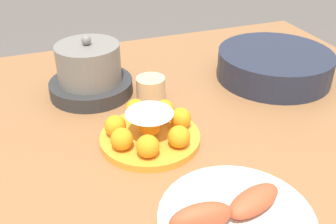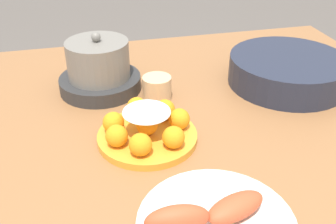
# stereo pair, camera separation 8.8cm
# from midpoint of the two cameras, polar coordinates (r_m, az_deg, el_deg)

# --- Properties ---
(dining_table) EXTENTS (1.28, 1.04, 0.71)m
(dining_table) POSITION_cam_midpoint_polar(r_m,az_deg,el_deg) (0.99, 5.14, -4.75)
(dining_table) COLOR #936038
(dining_table) RESTS_ON ground_plane
(cake_plate) EXTENTS (0.22, 0.22, 0.08)m
(cake_plate) POSITION_cam_midpoint_polar(r_m,az_deg,el_deg) (0.84, -0.09, -2.53)
(cake_plate) COLOR gold
(cake_plate) RESTS_ON dining_table
(serving_bowl) EXTENTS (0.32, 0.32, 0.08)m
(serving_bowl) POSITION_cam_midpoint_polar(r_m,az_deg,el_deg) (1.13, 19.14, 5.79)
(serving_bowl) COLOR #232838
(serving_bowl) RESTS_ON dining_table
(sauce_bowl) EXTENTS (0.10, 0.10, 0.03)m
(sauce_bowl) POSITION_cam_midpoint_polar(r_m,az_deg,el_deg) (1.30, -8.56, 9.27)
(sauce_bowl) COLOR tan
(sauce_bowl) RESTS_ON dining_table
(seafood_platter) EXTENTS (0.26, 0.26, 0.06)m
(seafood_platter) POSITION_cam_midpoint_polar(r_m,az_deg,el_deg) (0.67, 10.43, -15.45)
(seafood_platter) COLOR silver
(seafood_platter) RESTS_ON dining_table
(cup_far) EXTENTS (0.07, 0.07, 0.06)m
(cup_far) POSITION_cam_midpoint_polar(r_m,az_deg,el_deg) (1.00, 0.89, 3.44)
(cup_far) COLOR #DBB27F
(cup_far) RESTS_ON dining_table
(warming_pot) EXTENTS (0.21, 0.21, 0.16)m
(warming_pot) POSITION_cam_midpoint_polar(r_m,az_deg,el_deg) (1.04, -7.60, 6.13)
(warming_pot) COLOR #2D2D2D
(warming_pot) RESTS_ON dining_table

